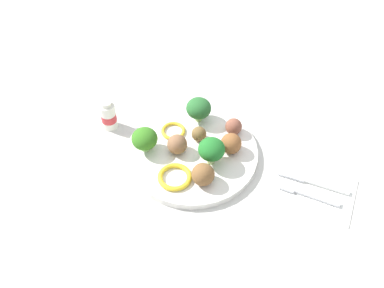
# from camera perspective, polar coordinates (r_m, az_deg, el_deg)

# --- Properties ---
(ground_plane) EXTENTS (4.00, 4.00, 0.00)m
(ground_plane) POSITION_cam_1_polar(r_m,az_deg,el_deg) (0.95, -0.00, -1.44)
(ground_plane) COLOR beige
(plate) EXTENTS (0.28, 0.28, 0.02)m
(plate) POSITION_cam_1_polar(r_m,az_deg,el_deg) (0.94, -0.00, -1.13)
(plate) COLOR white
(plate) RESTS_ON ground_plane
(broccoli_floret_front_right) EXTENTS (0.06, 0.06, 0.06)m
(broccoli_floret_front_right) POSITION_cam_1_polar(r_m,az_deg,el_deg) (0.89, 2.55, -0.73)
(broccoli_floret_front_right) COLOR #A4BA76
(broccoli_floret_front_right) RESTS_ON plate
(broccoli_floret_near_rim) EXTENTS (0.06, 0.06, 0.06)m
(broccoli_floret_near_rim) POSITION_cam_1_polar(r_m,az_deg,el_deg) (0.97, 0.87, 4.63)
(broccoli_floret_near_rim) COLOR #A0C97A
(broccoli_floret_near_rim) RESTS_ON plate
(broccoli_floret_mid_right) EXTENTS (0.05, 0.05, 0.06)m
(broccoli_floret_mid_right) POSITION_cam_1_polar(r_m,az_deg,el_deg) (0.92, -6.16, 0.66)
(broccoli_floret_mid_right) COLOR #8DBA72
(broccoli_floret_mid_right) RESTS_ON plate
(meatball_far_rim) EXTENTS (0.04, 0.04, 0.04)m
(meatball_far_rim) POSITION_cam_1_polar(r_m,az_deg,el_deg) (0.92, -1.94, -0.04)
(meatball_far_rim) COLOR brown
(meatball_far_rim) RESTS_ON plate
(meatball_mid_left) EXTENTS (0.05, 0.05, 0.05)m
(meatball_mid_left) POSITION_cam_1_polar(r_m,az_deg,el_deg) (0.87, 1.44, -3.96)
(meatball_mid_left) COLOR brown
(meatball_mid_left) RESTS_ON plate
(meatball_near_rim) EXTENTS (0.03, 0.03, 0.03)m
(meatball_near_rim) POSITION_cam_1_polar(r_m,az_deg,el_deg) (0.94, 1.02, 1.28)
(meatball_near_rim) COLOR brown
(meatball_near_rim) RESTS_ON plate
(meatball_back_left) EXTENTS (0.04, 0.04, 0.04)m
(meatball_back_left) POSITION_cam_1_polar(r_m,az_deg,el_deg) (0.92, 5.08, 0.06)
(meatball_back_left) COLOR brown
(meatball_back_left) RESTS_ON plate
(meatball_mid_right) EXTENTS (0.04, 0.04, 0.04)m
(meatball_mid_right) POSITION_cam_1_polar(r_m,az_deg,el_deg) (0.96, 5.41, 2.27)
(meatball_mid_right) COLOR brown
(meatball_mid_right) RESTS_ON plate
(pepper_ring_far_rim) EXTENTS (0.05, 0.05, 0.01)m
(pepper_ring_far_rim) POSITION_cam_1_polar(r_m,az_deg,el_deg) (0.97, -2.45, 1.72)
(pepper_ring_far_rim) COLOR yellow
(pepper_ring_far_rim) RESTS_ON plate
(pepper_ring_mid_right) EXTENTS (0.09, 0.09, 0.01)m
(pepper_ring_mid_right) POSITION_cam_1_polar(r_m,az_deg,el_deg) (0.88, -2.12, -4.33)
(pepper_ring_mid_right) COLOR yellow
(pepper_ring_mid_right) RESTS_ON plate
(napkin) EXTENTS (0.17, 0.13, 0.01)m
(napkin) POSITION_cam_1_polar(r_m,az_deg,el_deg) (0.92, 15.13, -5.75)
(napkin) COLOR white
(napkin) RESTS_ON ground_plane
(fork) EXTENTS (0.12, 0.02, 0.01)m
(fork) POSITION_cam_1_polar(r_m,az_deg,el_deg) (0.90, 14.49, -6.27)
(fork) COLOR silver
(fork) RESTS_ON napkin
(knife) EXTENTS (0.15, 0.02, 0.01)m
(knife) POSITION_cam_1_polar(r_m,az_deg,el_deg) (0.93, 15.00, -4.59)
(knife) COLOR white
(knife) RESTS_ON napkin
(yogurt_bottle) EXTENTS (0.03, 0.03, 0.08)m
(yogurt_bottle) POSITION_cam_1_polar(r_m,az_deg,el_deg) (1.00, -10.84, 3.54)
(yogurt_bottle) COLOR white
(yogurt_bottle) RESTS_ON ground_plane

